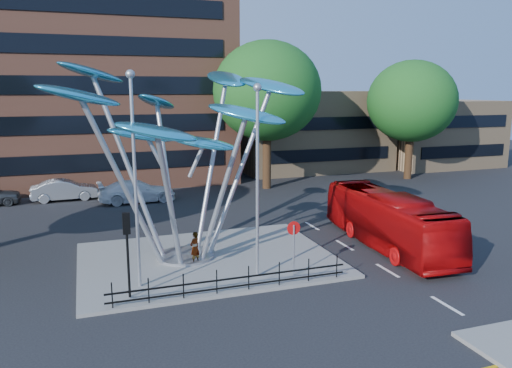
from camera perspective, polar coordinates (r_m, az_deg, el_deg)
name	(u,v)px	position (r m, az deg, el deg)	size (l,w,h in m)	color
ground	(271,308)	(19.55, 1.72, -14.02)	(120.00, 120.00, 0.00)	black
traffic_island	(208,259)	(24.58, -5.53, -8.57)	(12.00, 9.00, 0.15)	slate
brick_tower	(79,11)	(49.04, -19.57, 18.17)	(25.00, 15.00, 30.00)	brown
low_building_near	(313,131)	(51.83, 6.50, 6.08)	(15.00, 8.00, 8.00)	tan
low_building_far	(438,133)	(57.71, 20.07, 5.48)	(12.00, 8.00, 7.00)	tan
tree_right	(267,91)	(41.15, 1.28, 10.56)	(8.80, 8.80, 12.11)	black
tree_far	(412,101)	(47.89, 17.38, 9.00)	(8.00, 8.00, 10.81)	black
leaf_sculpture	(179,118)	(23.68, -8.76, 7.44)	(12.72, 9.54, 9.51)	#9EA0A5
street_lamp_left	(134,162)	(20.35, -13.74, 2.44)	(0.36, 0.36, 8.80)	#9EA0A5
street_lamp_right	(257,164)	(20.97, 0.16, 2.26)	(0.36, 0.36, 8.30)	#9EA0A5
traffic_light_island	(127,237)	(19.92, -14.54, -5.87)	(0.28, 0.18, 3.42)	black
no_entry_sign_island	(294,239)	(21.79, 4.32, -6.29)	(0.60, 0.10, 2.45)	#9EA0A5
pedestrian_railing_front	(233,282)	(20.52, -2.65, -11.12)	(10.00, 0.06, 1.00)	black
red_bus	(388,220)	(27.14, 14.82, -4.01)	(2.42, 10.35, 2.88)	#A60709
pedestrian	(195,248)	(23.67, -7.00, -7.23)	(0.56, 0.37, 1.53)	gray
parked_car_mid	(65,190)	(39.90, -21.02, -0.64)	(1.67, 4.78, 1.57)	#A4A8AC
parked_car_right	(137,191)	(37.74, -13.44, -0.81)	(2.25, 5.54, 1.61)	white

